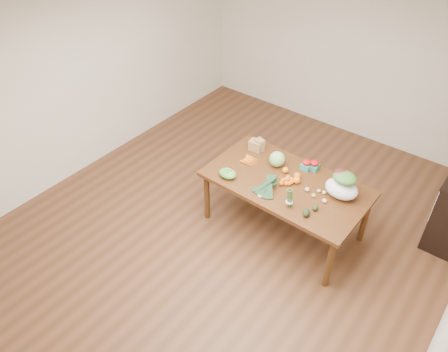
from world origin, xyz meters
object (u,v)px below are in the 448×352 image
Objects in this scene: paper_bag at (256,145)px; asparagus_bundle at (290,198)px; kale_bunch at (265,187)px; salad_bag at (342,186)px; dining_table at (284,206)px; mandarin_cluster at (287,180)px; cabbage at (277,159)px.

paper_bag is 0.90× the size of asparagus_bundle.
salad_bag is at bearing 34.95° from kale_bunch.
dining_table is at bearing 125.40° from asparagus_bundle.
paper_bag is 1.26m from salad_bag.
asparagus_bundle is 0.67× the size of salad_bag.
kale_bunch is at bearing -110.45° from mandarin_cluster.
mandarin_cluster is 0.48× the size of salad_bag.
salad_bag reaches higher than cabbage.
paper_bag is 1.25× the size of mandarin_cluster.
asparagus_bundle is at bearing -125.93° from salad_bag.
dining_table is 8.33× the size of paper_bag.
asparagus_bundle is (0.89, -0.66, 0.05)m from paper_bag.
salad_bag is at bearing 16.51° from mandarin_cluster.
cabbage is 0.76× the size of asparagus_bundle.
dining_table is 0.57m from cabbage.
cabbage is 0.86m from salad_bag.
paper_bag is at bearing 172.67° from salad_bag.
kale_bunch is 0.84m from salad_bag.
cabbage is (0.39, -0.12, 0.02)m from paper_bag.
asparagus_bundle is 0.62m from salad_bag.
cabbage reaches higher than dining_table.
cabbage reaches higher than paper_bag.
cabbage is at bearing 177.40° from salad_bag.
mandarin_cluster is at bearing 125.60° from asparagus_bundle.
dining_table is 0.42m from mandarin_cluster.
dining_table is at bearing -25.80° from paper_bag.
kale_bunch is 1.60× the size of asparagus_bundle.
paper_bag is 1.18× the size of cabbage.
cabbage is 0.35m from mandarin_cluster.
mandarin_cluster is at bearing 70.62° from kale_bunch.
paper_bag is at bearing 155.27° from dining_table.
mandarin_cluster is at bearing -37.70° from cabbage.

